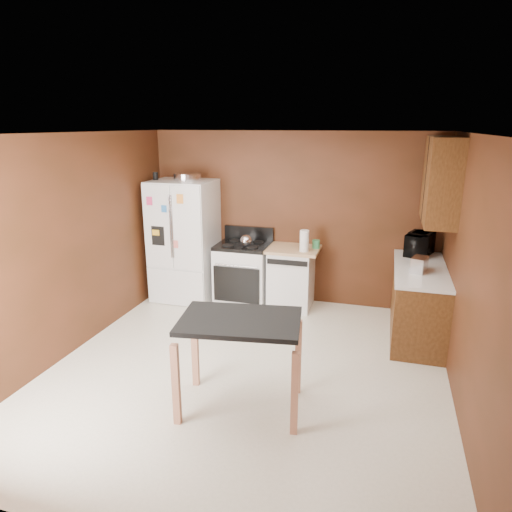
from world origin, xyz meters
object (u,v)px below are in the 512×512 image
at_px(kettle, 246,241).
at_px(roasting_pan, 187,177).
at_px(dishwasher, 291,277).
at_px(paper_towel, 304,241).
at_px(refrigerator, 184,241).
at_px(island, 240,334).
at_px(microwave, 420,244).
at_px(pen_cup, 155,176).
at_px(toaster, 419,264).
at_px(green_canister, 316,244).
at_px(gas_range, 243,272).

bearing_deg(kettle, roasting_pan, 173.44).
bearing_deg(dishwasher, paper_towel, -33.13).
distance_m(refrigerator, island, 3.02).
relative_size(roasting_pan, dishwasher, 0.45).
relative_size(paper_towel, island, 0.25).
relative_size(paper_towel, dishwasher, 0.33).
bearing_deg(microwave, paper_towel, 118.87).
xyz_separation_m(roasting_pan, island, (1.62, -2.54, -1.10)).
bearing_deg(pen_cup, toaster, -8.70).
height_order(green_canister, dishwasher, green_canister).
height_order(green_canister, microwave, microwave).
relative_size(pen_cup, island, 0.09).
relative_size(kettle, microwave, 0.34).
bearing_deg(green_canister, toaster, -29.58).
height_order(gas_range, dishwasher, gas_range).
relative_size(toaster, dishwasher, 0.28).
distance_m(kettle, dishwasher, 0.85).
height_order(kettle, toaster, toaster).
relative_size(kettle, gas_range, 0.15).
height_order(roasting_pan, green_canister, roasting_pan).
xyz_separation_m(pen_cup, kettle, (1.39, -0.02, -0.87)).
xyz_separation_m(pen_cup, microwave, (3.74, 0.23, -0.82)).
distance_m(roasting_pan, pen_cup, 0.48).
distance_m(toaster, microwave, 0.79).
bearing_deg(dishwasher, roasting_pan, -178.74).
relative_size(roasting_pan, paper_towel, 1.36).
height_order(pen_cup, paper_towel, pen_cup).
xyz_separation_m(paper_towel, dishwasher, (-0.20, 0.13, -0.59)).
relative_size(paper_towel, toaster, 1.20).
relative_size(pen_cup, paper_towel, 0.37).
bearing_deg(pen_cup, refrigerator, 5.17).
distance_m(pen_cup, gas_range, 1.91).
distance_m(paper_towel, refrigerator, 1.83).
distance_m(paper_towel, gas_range, 1.09).
relative_size(pen_cup, gas_range, 0.10).
xyz_separation_m(refrigerator, dishwasher, (1.63, 0.09, -0.45)).
height_order(microwave, gas_range, microwave).
relative_size(toaster, microwave, 0.50).
relative_size(toaster, island, 0.21).
height_order(kettle, refrigerator, refrigerator).
relative_size(roasting_pan, kettle, 2.38).
bearing_deg(toaster, roasting_pan, -173.52).
xyz_separation_m(gas_range, island, (0.78, -2.55, 0.29)).
distance_m(kettle, refrigerator, 0.99).
distance_m(dishwasher, island, 2.60).
bearing_deg(microwave, green_canister, 111.31).
distance_m(roasting_pan, gas_range, 1.62).
distance_m(pen_cup, kettle, 1.64).
height_order(roasting_pan, gas_range, roasting_pan).
distance_m(gas_range, island, 2.69).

